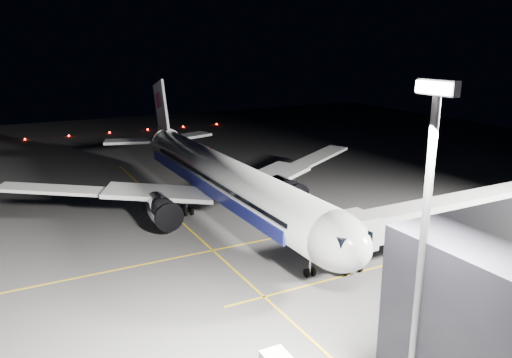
{
  "coord_description": "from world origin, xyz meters",
  "views": [
    {
      "loc": [
        58.12,
        -25.86,
        22.43
      ],
      "look_at": [
        4.76,
        2.26,
        6.0
      ],
      "focal_mm": 35.0,
      "sensor_mm": 36.0,
      "label": 1
    }
  ],
  "objects_px": {
    "safety_cone_b": "(280,216)",
    "airliner": "(221,177)",
    "safety_cone_c": "(280,187)",
    "safety_cone_a": "(287,194)",
    "baggage_tug": "(288,179)",
    "jet_bridge": "(454,210)",
    "floodlight_mast_south": "(424,235)"
  },
  "relations": [
    {
      "from": "airliner",
      "to": "safety_cone_a",
      "type": "height_order",
      "value": "airliner"
    },
    {
      "from": "baggage_tug",
      "to": "safety_cone_c",
      "type": "height_order",
      "value": "baggage_tug"
    },
    {
      "from": "jet_bridge",
      "to": "safety_cone_c",
      "type": "bearing_deg",
      "value": -171.09
    },
    {
      "from": "jet_bridge",
      "to": "baggage_tug",
      "type": "height_order",
      "value": "jet_bridge"
    },
    {
      "from": "safety_cone_c",
      "to": "safety_cone_a",
      "type": "bearing_deg",
      "value": -15.62
    },
    {
      "from": "baggage_tug",
      "to": "safety_cone_b",
      "type": "relative_size",
      "value": 4.09
    },
    {
      "from": "jet_bridge",
      "to": "safety_cone_a",
      "type": "relative_size",
      "value": 54.32
    },
    {
      "from": "floodlight_mast_south",
      "to": "baggage_tug",
      "type": "bearing_deg",
      "value": 156.17
    },
    {
      "from": "baggage_tug",
      "to": "safety_cone_c",
      "type": "bearing_deg",
      "value": -71.8
    },
    {
      "from": "jet_bridge",
      "to": "baggage_tug",
      "type": "relative_size",
      "value": 13.01
    },
    {
      "from": "floodlight_mast_south",
      "to": "safety_cone_a",
      "type": "xyz_separation_m",
      "value": [
        -44.03,
        18.26,
        -12.05
      ]
    },
    {
      "from": "safety_cone_b",
      "to": "safety_cone_c",
      "type": "bearing_deg",
      "value": 149.48
    },
    {
      "from": "safety_cone_c",
      "to": "baggage_tug",
      "type": "bearing_deg",
      "value": 126.15
    },
    {
      "from": "safety_cone_a",
      "to": "safety_cone_c",
      "type": "distance_m",
      "value": 4.12
    },
    {
      "from": "jet_bridge",
      "to": "baggage_tug",
      "type": "distance_m",
      "value": 32.27
    },
    {
      "from": "jet_bridge",
      "to": "safety_cone_a",
      "type": "xyz_separation_m",
      "value": [
        -26.03,
        -5.81,
        -4.27
      ]
    },
    {
      "from": "jet_bridge",
      "to": "baggage_tug",
      "type": "bearing_deg",
      "value": -176.44
    },
    {
      "from": "safety_cone_b",
      "to": "airliner",
      "type": "bearing_deg",
      "value": -131.26
    },
    {
      "from": "floodlight_mast_south",
      "to": "safety_cone_a",
      "type": "bearing_deg",
      "value": 157.48
    },
    {
      "from": "safety_cone_a",
      "to": "safety_cone_b",
      "type": "height_order",
      "value": "safety_cone_b"
    },
    {
      "from": "safety_cone_a",
      "to": "safety_cone_b",
      "type": "distance_m",
      "value": 10.34
    },
    {
      "from": "airliner",
      "to": "safety_cone_c",
      "type": "xyz_separation_m",
      "value": [
        -6.92,
        13.35,
        -4.9
      ]
    },
    {
      "from": "safety_cone_a",
      "to": "safety_cone_b",
      "type": "relative_size",
      "value": 0.98
    },
    {
      "from": "floodlight_mast_south",
      "to": "safety_cone_b",
      "type": "height_order",
      "value": "floodlight_mast_south"
    },
    {
      "from": "baggage_tug",
      "to": "safety_cone_b",
      "type": "xyz_separation_m",
      "value": [
        14.27,
        -9.95,
        -0.42
      ]
    },
    {
      "from": "jet_bridge",
      "to": "safety_cone_b",
      "type": "xyz_separation_m",
      "value": [
        -17.71,
        -11.94,
        -4.26
      ]
    },
    {
      "from": "airliner",
      "to": "safety_cone_c",
      "type": "height_order",
      "value": "airliner"
    },
    {
      "from": "airliner",
      "to": "baggage_tug",
      "type": "distance_m",
      "value": 18.89
    },
    {
      "from": "airliner",
      "to": "safety_cone_b",
      "type": "distance_m",
      "value": 9.46
    },
    {
      "from": "floodlight_mast_south",
      "to": "safety_cone_b",
      "type": "xyz_separation_m",
      "value": [
        -35.71,
        12.13,
        -12.05
      ]
    },
    {
      "from": "baggage_tug",
      "to": "safety_cone_b",
      "type": "bearing_deg",
      "value": -52.85
    },
    {
      "from": "airliner",
      "to": "jet_bridge",
      "type": "bearing_deg",
      "value": 38.04
    }
  ]
}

